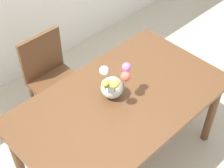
{
  "coord_description": "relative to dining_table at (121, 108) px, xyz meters",
  "views": [
    {
      "loc": [
        -1.25,
        -1.19,
        2.59
      ],
      "look_at": [
        -0.02,
        0.07,
        0.89
      ],
      "focal_mm": 54.34,
      "sensor_mm": 36.0,
      "label": 1
    }
  ],
  "objects": [
    {
      "name": "chair_far",
      "position": [
        -0.07,
        0.82,
        -0.16
      ],
      "size": [
        0.42,
        0.42,
        0.9
      ],
      "rotation": [
        0.0,
        0.0,
        3.14
      ],
      "color": "brown",
      "rests_on": "ground_plane"
    },
    {
      "name": "flower_vase",
      "position": [
        -0.02,
        0.07,
        0.21
      ],
      "size": [
        0.25,
        0.24,
        0.28
      ],
      "color": "silver",
      "rests_on": "dining_table"
    },
    {
      "name": "dining_table",
      "position": [
        0.0,
        0.0,
        0.0
      ],
      "size": [
        1.63,
        0.95,
        0.77
      ],
      "color": "brown",
      "rests_on": "ground_plane"
    },
    {
      "name": "ground_plane",
      "position": [
        0.0,
        0.0,
        -0.68
      ],
      "size": [
        12.0,
        12.0,
        0.0
      ],
      "primitive_type": "plane",
      "color": "#B7AD99"
    }
  ]
}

